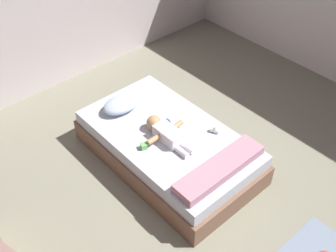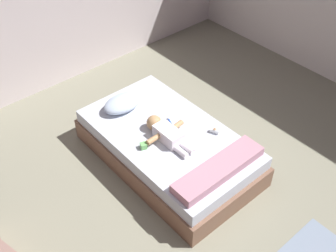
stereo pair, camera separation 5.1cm
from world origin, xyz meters
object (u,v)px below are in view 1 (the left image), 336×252
object	(u,v)px
bed	(168,147)
toy_block	(144,146)
toothbrush	(170,122)
pillow	(122,104)
baby_bottle	(215,130)
baby	(165,132)

from	to	relation	value
bed	toy_block	size ratio (longest dim) A/B	24.82
toothbrush	toy_block	bearing A→B (deg)	-166.42
bed	pillow	xyz separation A→B (m)	(-0.12, 0.64, 0.28)
bed	toothbrush	bearing A→B (deg)	39.05
bed	baby_bottle	xyz separation A→B (m)	(0.38, -0.32, 0.23)
baby	baby_bottle	world-z (taller)	baby
toothbrush	baby_bottle	size ratio (longest dim) A/B	1.53
baby	toothbrush	distance (m)	0.24
bed	toy_block	xyz separation A→B (m)	(-0.33, -0.01, 0.24)
bed	baby_bottle	size ratio (longest dim) A/B	18.93
toy_block	baby_bottle	world-z (taller)	baby_bottle
bed	pillow	distance (m)	0.71
bed	baby_bottle	bearing A→B (deg)	-40.27
toy_block	baby_bottle	xyz separation A→B (m)	(0.71, -0.31, -0.00)
baby	toy_block	size ratio (longest dim) A/B	7.94
toothbrush	toy_block	distance (m)	0.48
pillow	toothbrush	distance (m)	0.60
toy_block	baby	bearing A→B (deg)	-4.65
bed	pillow	size ratio (longest dim) A/B	4.32
toothbrush	baby_bottle	world-z (taller)	baby_bottle
baby	toy_block	bearing A→B (deg)	175.35
pillow	toothbrush	size ratio (longest dim) A/B	2.87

